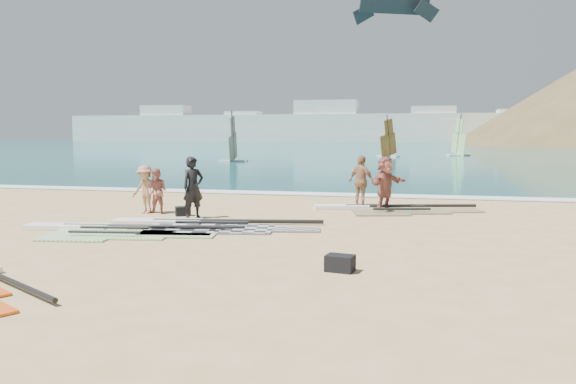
% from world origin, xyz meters
% --- Properties ---
extents(ground, '(300.00, 300.00, 0.00)m').
position_xyz_m(ground, '(0.00, 0.00, 0.00)').
color(ground, tan).
rests_on(ground, ground).
extents(sea, '(300.00, 240.00, 0.06)m').
position_xyz_m(sea, '(0.00, 132.00, 0.00)').
color(sea, '#0B514F').
rests_on(sea, ground).
extents(surf_line, '(300.00, 1.20, 0.04)m').
position_xyz_m(surf_line, '(0.00, 12.30, 0.00)').
color(surf_line, white).
rests_on(surf_line, ground).
extents(far_town, '(160.00, 8.00, 12.00)m').
position_xyz_m(far_town, '(-15.72, 150.00, 4.49)').
color(far_town, white).
rests_on(far_town, ground).
extents(rig_grey, '(6.50, 3.02, 0.21)m').
position_xyz_m(rig_grey, '(-1.19, 3.07, 0.05)').
color(rig_grey, '#242427').
rests_on(rig_grey, ground).
extents(rig_green, '(5.88, 2.63, 0.20)m').
position_xyz_m(rig_green, '(-3.46, 1.64, 0.05)').
color(rig_green, '#62C032').
rests_on(rig_green, ground).
extents(rig_orange, '(6.02, 3.07, 0.20)m').
position_xyz_m(rig_orange, '(4.02, 7.88, 0.05)').
color(rig_orange, '#F85A18').
rests_on(rig_orange, ground).
extents(gear_bag_near, '(0.60, 0.55, 0.31)m').
position_xyz_m(gear_bag_near, '(-2.45, 5.09, 0.15)').
color(gear_bag_near, black).
rests_on(gear_bag_near, ground).
extents(gear_bag_far, '(0.61, 0.48, 0.33)m').
position_xyz_m(gear_bag_far, '(3.64, -1.28, 0.17)').
color(gear_bag_far, black).
rests_on(gear_bag_far, ground).
extents(person_wetsuit, '(0.83, 0.87, 2.00)m').
position_xyz_m(person_wetsuit, '(-1.89, 4.65, 1.00)').
color(person_wetsuit, black).
rests_on(person_wetsuit, ground).
extents(beachgoer_left, '(0.82, 0.67, 1.56)m').
position_xyz_m(beachgoer_left, '(-3.47, 5.31, 0.78)').
color(beachgoer_left, '#B76B5E').
rests_on(beachgoer_left, ground).
extents(beachgoer_mid, '(1.19, 0.88, 1.66)m').
position_xyz_m(beachgoer_mid, '(-3.93, 5.35, 0.83)').
color(beachgoer_mid, '#AB7B56').
rests_on(beachgoer_mid, ground).
extents(beachgoer_back, '(1.20, 1.04, 1.94)m').
position_xyz_m(beachgoer_back, '(3.18, 8.44, 0.97)').
color(beachgoer_back, '#A47650').
rests_on(beachgoer_back, ground).
extents(beachgoer_right, '(1.48, 1.81, 1.94)m').
position_xyz_m(beachgoer_right, '(4.07, 7.73, 0.97)').
color(beachgoer_right, '#9D564A').
rests_on(beachgoer_right, ground).
extents(windsurfer_left, '(2.70, 3.24, 4.84)m').
position_xyz_m(windsurfer_left, '(-11.61, 38.31, 1.38)').
color(windsurfer_left, white).
rests_on(windsurfer_left, ground).
extents(windsurfer_centre, '(2.63, 2.75, 4.82)m').
position_xyz_m(windsurfer_centre, '(2.19, 52.48, 1.37)').
color(windsurfer_centre, white).
rests_on(windsurfer_centre, ground).
extents(windsurfer_right, '(2.82, 3.06, 5.01)m').
position_xyz_m(windsurfer_right, '(10.18, 57.18, 1.41)').
color(windsurfer_right, white).
rests_on(windsurfer_right, ground).
extents(kitesurf_kite, '(7.32, 3.70, 2.53)m').
position_xyz_m(kitesurf_kite, '(3.02, 41.63, 14.27)').
color(kitesurf_kite, black).
rests_on(kitesurf_kite, ground).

